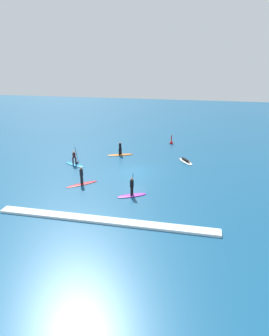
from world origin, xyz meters
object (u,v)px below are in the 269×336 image
object	(u,v)px
surfer_on_white_board	(186,161)
surfer_on_orange_board	(120,152)
surfer_on_purple_board	(132,191)
surfer_on_red_board	(82,179)
marker_buoy	(171,142)
surfer_on_blue_board	(75,162)

from	to	relation	value
surfer_on_white_board	surfer_on_orange_board	distance (m)	8.23
surfer_on_purple_board	surfer_on_orange_board	bearing A→B (deg)	80.86
surfer_on_white_board	surfer_on_orange_board	xyz separation A→B (m)	(-8.17, 0.94, 0.24)
surfer_on_purple_board	surfer_on_red_board	bearing A→B (deg)	135.46
surfer_on_orange_board	marker_buoy	world-z (taller)	surfer_on_orange_board
surfer_on_blue_board	surfer_on_orange_board	distance (m)	6.24
surfer_on_purple_board	surfer_on_orange_board	size ratio (longest dim) A/B	0.82
surfer_on_purple_board	marker_buoy	xyz separation A→B (m)	(1.66, 18.05, -0.23)
surfer_on_white_board	surfer_on_purple_board	xyz separation A→B (m)	(-4.13, -10.41, 0.32)
surfer_on_blue_board	surfer_on_purple_board	size ratio (longest dim) A/B	1.11
surfer_on_purple_board	marker_buoy	size ratio (longest dim) A/B	1.96
marker_buoy	surfer_on_white_board	bearing A→B (deg)	-72.09
surfer_on_white_board	marker_buoy	size ratio (longest dim) A/B	1.92
surfer_on_red_board	marker_buoy	xyz separation A→B (m)	(6.92, 16.56, -0.31)
surfer_on_white_board	surfer_on_purple_board	world-z (taller)	surfer_on_purple_board
surfer_on_orange_board	marker_buoy	bearing A→B (deg)	-153.09
surfer_on_red_board	surfer_on_blue_board	distance (m)	5.96
surfer_on_orange_board	marker_buoy	size ratio (longest dim) A/B	2.38
surfer_on_red_board	surfer_on_orange_board	distance (m)	9.94
surfer_on_blue_board	surfer_on_purple_board	world-z (taller)	surfer_on_blue_board
marker_buoy	surfer_on_red_board	bearing A→B (deg)	-112.68
surfer_on_red_board	marker_buoy	size ratio (longest dim) A/B	1.95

